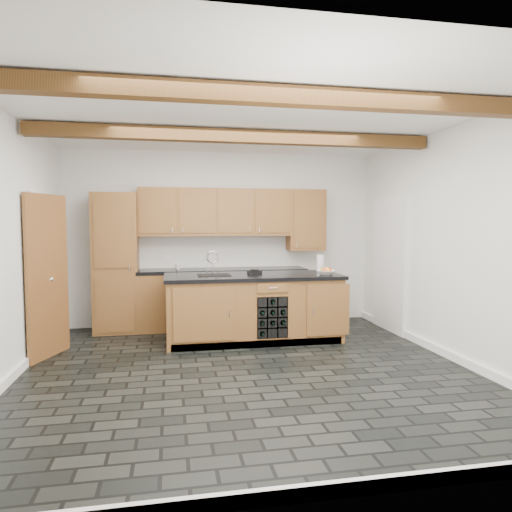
{
  "coord_description": "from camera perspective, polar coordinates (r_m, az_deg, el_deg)",
  "views": [
    {
      "loc": [
        -0.84,
        -4.97,
        1.64
      ],
      "look_at": [
        0.25,
        0.8,
        1.23
      ],
      "focal_mm": 32.0,
      "sensor_mm": 36.0,
      "label": 1
    }
  ],
  "objects": [
    {
      "name": "room_shell",
      "position": [
        5.55,
        -2.87,
        2.86
      ],
      "size": [
        5.01,
        5.0,
        5.0
      ],
      "color": "white",
      "rests_on": "ground"
    },
    {
      "name": "kitchen_scale",
      "position": [
        6.5,
        -0.19,
        -1.98
      ],
      "size": [
        0.21,
        0.13,
        0.06
      ],
      "rotation": [
        0.0,
        0.0,
        0.09
      ],
      "color": "black",
      "rests_on": "island"
    },
    {
      "name": "ground",
      "position": [
        5.3,
        -1.06,
        -13.99
      ],
      "size": [
        5.0,
        5.0,
        0.0
      ],
      "primitive_type": "plane",
      "color": "black",
      "rests_on": "ground"
    },
    {
      "name": "paper_towel",
      "position": [
        6.91,
        8.04,
        -0.88
      ],
      "size": [
        0.11,
        0.11,
        0.25
      ],
      "primitive_type": "cylinder",
      "color": "white",
      "rests_on": "island"
    },
    {
      "name": "fruit_cluster",
      "position": [
        6.46,
        8.72,
        -1.73
      ],
      "size": [
        0.16,
        0.17,
        0.07
      ],
      "color": "red",
      "rests_on": "fruit_bowl"
    },
    {
      "name": "fruit_bowl",
      "position": [
        6.46,
        8.72,
        -2.04
      ],
      "size": [
        0.35,
        0.35,
        0.06
      ],
      "primitive_type": "imported",
      "rotation": [
        0.0,
        0.0,
        -0.41
      ],
      "color": "white",
      "rests_on": "island"
    },
    {
      "name": "faucet",
      "position": [
        6.37,
        -5.31,
        -2.08
      ],
      "size": [
        0.45,
        0.4,
        0.34
      ],
      "color": "black",
      "rests_on": "island"
    },
    {
      "name": "mug",
      "position": [
        7.24,
        -9.73,
        -1.31
      ],
      "size": [
        0.1,
        0.1,
        0.09
      ],
      "primitive_type": "imported",
      "rotation": [
        0.0,
        0.0,
        0.02
      ],
      "color": "white",
      "rests_on": "back_cabinetry"
    },
    {
      "name": "back_cabinetry",
      "position": [
        7.25,
        -6.96,
        -1.23
      ],
      "size": [
        3.65,
        0.62,
        2.2
      ],
      "color": "olive",
      "rests_on": "ground"
    },
    {
      "name": "island",
      "position": [
        6.46,
        -0.28,
        -6.44
      ],
      "size": [
        2.48,
        0.96,
        0.93
      ],
      "color": "olive",
      "rests_on": "ground"
    }
  ]
}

